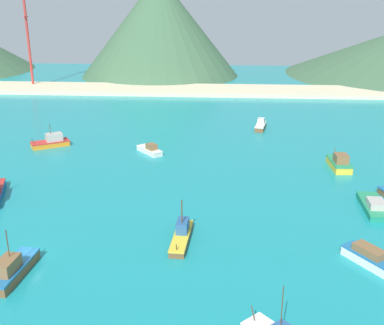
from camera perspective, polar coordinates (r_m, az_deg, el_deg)
The scene contains 12 objects.
ground at distance 89.94m, azimuth -11.65°, elevation -1.41°, with size 260.00×280.00×0.50m.
fishing_boat_3 at distance 107.51m, azimuth -16.31°, elevation 2.38°, with size 8.34×6.82×4.99m.
fishing_boat_4 at distance 62.93m, azimuth 20.79°, elevation -10.78°, with size 7.10×8.71×2.66m.
fishing_boat_5 at distance 78.25m, azimuth 20.73°, elevation -4.82°, with size 3.49×9.44×1.98m.
fishing_boat_6 at distance 64.67m, azimuth -1.23°, elevation -8.55°, with size 2.55×9.22×5.81m.
fishing_boat_7 at distance 94.22m, azimuth 17.04°, elevation -0.05°, with size 3.48×7.82×3.02m.
fishing_boat_8 at distance 99.14m, azimuth -5.00°, elevation 1.51°, with size 6.09×6.59×2.15m.
fishing_boat_10 at distance 117.71m, azimuth 8.12°, elevation 4.36°, with size 3.30×7.08×2.46m.
fishing_boat_11 at distance 60.70m, azimuth -20.54°, elevation -11.76°, with size 3.27×8.97×6.18m.
beach_strip at distance 162.69m, azimuth -4.60°, elevation 8.61°, with size 247.00×17.57×1.20m, color beige.
hill_central at distance 193.72m, azimuth -3.87°, elevation 15.84°, with size 61.40×61.40×37.87m.
radio_tower at distance 175.69m, azimuth -18.93°, elevation 14.64°, with size 3.80×3.04×37.96m.
Camera 1 is at (23.73, -50.82, 31.29)m, focal length 45.08 mm.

